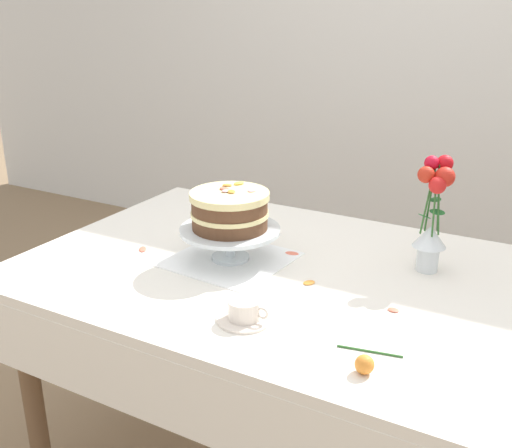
# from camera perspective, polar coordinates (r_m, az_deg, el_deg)

# --- Properties ---
(back_wall) EXTENTS (7.00, 0.08, 2.80)m
(back_wall) POSITION_cam_1_polar(r_m,az_deg,el_deg) (3.36, 17.74, 18.68)
(back_wall) COLOR silver
(back_wall) RESTS_ON ground
(dining_table) EXTENTS (1.40, 1.00, 0.74)m
(dining_table) POSITION_cam_1_polar(r_m,az_deg,el_deg) (1.73, 1.28, -6.92)
(dining_table) COLOR white
(dining_table) RESTS_ON ground
(linen_napkin) EXTENTS (0.35, 0.35, 0.00)m
(linen_napkin) POSITION_cam_1_polar(r_m,az_deg,el_deg) (1.74, -2.46, -3.39)
(linen_napkin) COLOR white
(linen_napkin) RESTS_ON dining_table
(cake_stand) EXTENTS (0.29, 0.29, 0.10)m
(cake_stand) POSITION_cam_1_polar(r_m,az_deg,el_deg) (1.71, -2.50, -0.89)
(cake_stand) COLOR silver
(cake_stand) RESTS_ON linen_napkin
(layer_cake) EXTENTS (0.23, 0.23, 0.11)m
(layer_cake) POSITION_cam_1_polar(r_m,az_deg,el_deg) (1.69, -2.53, 1.37)
(layer_cake) COLOR brown
(layer_cake) RESTS_ON cake_stand
(flower_vase) EXTENTS (0.10, 0.10, 0.33)m
(flower_vase) POSITION_cam_1_polar(r_m,az_deg,el_deg) (1.68, 16.54, 0.66)
(flower_vase) COLOR silver
(flower_vase) RESTS_ON dining_table
(teacup) EXTENTS (0.13, 0.13, 0.05)m
(teacup) POSITION_cam_1_polar(r_m,az_deg,el_deg) (1.41, -1.10, -8.43)
(teacup) COLOR silver
(teacup) RESTS_ON dining_table
(fallen_rose) EXTENTS (0.14, 0.12, 0.04)m
(fallen_rose) POSITION_cam_1_polar(r_m,az_deg,el_deg) (1.26, 10.36, -13.01)
(fallen_rose) COLOR #2D6028
(fallen_rose) RESTS_ON dining_table
(loose_petal_0) EXTENTS (0.04, 0.04, 0.01)m
(loose_petal_0) POSITION_cam_1_polar(r_m,az_deg,el_deg) (1.61, 5.10, -5.60)
(loose_petal_0) COLOR orange
(loose_petal_0) RESTS_ON dining_table
(loose_petal_1) EXTENTS (0.04, 0.03, 0.01)m
(loose_petal_1) POSITION_cam_1_polar(r_m,az_deg,el_deg) (1.78, 3.46, -2.82)
(loose_petal_1) COLOR #E56B51
(loose_petal_1) RESTS_ON dining_table
(loose_petal_2) EXTENTS (0.04, 0.05, 0.00)m
(loose_petal_2) POSITION_cam_1_polar(r_m,az_deg,el_deg) (1.84, -10.80, -2.38)
(loose_petal_2) COLOR #E56B51
(loose_petal_2) RESTS_ON dining_table
(loose_petal_3) EXTENTS (0.03, 0.03, 0.00)m
(loose_petal_3) POSITION_cam_1_polar(r_m,az_deg,el_deg) (1.50, 13.01, -8.01)
(loose_petal_3) COLOR #E56B51
(loose_petal_3) RESTS_ON dining_table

